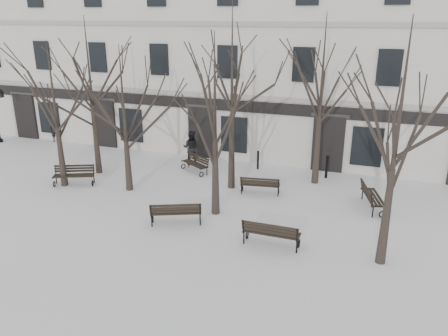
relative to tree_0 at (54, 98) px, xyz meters
The scene contains 19 objects.
ground 9.22m from the tree_0, 11.35° to the right, with size 100.00×100.00×0.00m, color white.
building 13.97m from the tree_0, 54.63° to the left, with size 40.40×10.20×11.40m.
tree_0 is the anchor object (origin of this frame).
tree_1 3.28m from the tree_0, 10.01° to the left, with size 4.60×4.60×6.57m.
tree_2 7.95m from the tree_0, ahead, with size 5.04×5.04×7.19m.
tree_3 14.57m from the tree_0, ahead, with size 5.42×5.42×7.74m.
tree_4 2.25m from the tree_0, 77.13° to the left, with size 5.41×5.41×7.73m.
tree_5 8.06m from the tree_0, 17.70° to the left, with size 5.82×5.82×8.31m.
tree_6 12.09m from the tree_0, 21.24° to the left, with size 5.51×5.51×7.87m.
bench_0 3.70m from the tree_0, 30.62° to the left, with size 1.97×1.37×0.95m.
bench_1 8.02m from the tree_0, 16.24° to the right, with size 2.05×1.42×0.99m.
bench_2 11.59m from the tree_0, 12.81° to the right, with size 2.00×0.74×1.00m.
bench_3 7.46m from the tree_0, 36.83° to the left, with size 1.77×1.42×0.87m.
bench_4 10.05m from the tree_0, 12.62° to the left, with size 1.83×0.91×0.89m.
bench_5 14.54m from the tree_0, ahead, with size 1.20×2.08×1.00m.
bollard_a 10.38m from the tree_0, 33.50° to the left, with size 0.13×0.13×1.02m.
bollard_b 13.28m from the tree_0, 24.09° to the left, with size 0.15×0.15×1.18m.
pedestrian_a 9.32m from the tree_0, 132.03° to the left, with size 0.67×0.44×1.84m, color black.
pedestrian_b 7.86m from the tree_0, 47.65° to the left, with size 0.92×0.72×1.90m, color black.
Camera 1 is at (5.70, -14.18, 7.69)m, focal length 35.00 mm.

